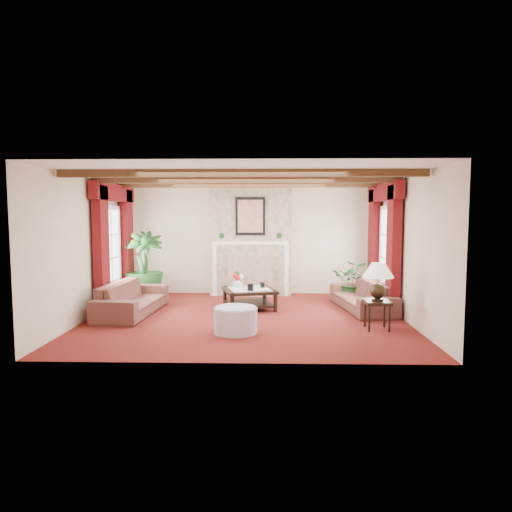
{
  "coord_description": "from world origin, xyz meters",
  "views": [
    {
      "loc": [
        0.42,
        -8.69,
        1.98
      ],
      "look_at": [
        0.19,
        0.4,
        1.16
      ],
      "focal_mm": 32.0,
      "sensor_mm": 36.0,
      "label": 1
    }
  ],
  "objects_px": {
    "coffee_table": "(249,299)",
    "side_table": "(377,315)",
    "sofa_left": "(132,293)",
    "sofa_right": "(362,291)",
    "potted_palm": "(144,281)",
    "ottoman": "(236,320)"
  },
  "relations": [
    {
      "from": "coffee_table",
      "to": "side_table",
      "type": "relative_size",
      "value": 2.04
    },
    {
      "from": "coffee_table",
      "to": "ottoman",
      "type": "height_order",
      "value": "ottoman"
    },
    {
      "from": "sofa_left",
      "to": "potted_palm",
      "type": "height_order",
      "value": "potted_palm"
    },
    {
      "from": "sofa_right",
      "to": "coffee_table",
      "type": "xyz_separation_m",
      "value": [
        -2.36,
        0.07,
        -0.19
      ]
    },
    {
      "from": "sofa_left",
      "to": "ottoman",
      "type": "height_order",
      "value": "sofa_left"
    },
    {
      "from": "potted_palm",
      "to": "side_table",
      "type": "relative_size",
      "value": 3.57
    },
    {
      "from": "sofa_right",
      "to": "side_table",
      "type": "xyz_separation_m",
      "value": [
        -0.07,
        -1.62,
        -0.15
      ]
    },
    {
      "from": "sofa_right",
      "to": "side_table",
      "type": "distance_m",
      "value": 1.63
    },
    {
      "from": "potted_palm",
      "to": "sofa_right",
      "type": "bearing_deg",
      "value": -11.72
    },
    {
      "from": "side_table",
      "to": "ottoman",
      "type": "relative_size",
      "value": 0.69
    },
    {
      "from": "sofa_right",
      "to": "side_table",
      "type": "bearing_deg",
      "value": -10.66
    },
    {
      "from": "coffee_table",
      "to": "side_table",
      "type": "height_order",
      "value": "side_table"
    },
    {
      "from": "sofa_right",
      "to": "sofa_left",
      "type": "bearing_deg",
      "value": -91.8
    },
    {
      "from": "sofa_left",
      "to": "side_table",
      "type": "relative_size",
      "value": 4.42
    },
    {
      "from": "sofa_left",
      "to": "sofa_right",
      "type": "relative_size",
      "value": 1.05
    },
    {
      "from": "potted_palm",
      "to": "side_table",
      "type": "xyz_separation_m",
      "value": [
        4.79,
        -2.63,
        -0.2
      ]
    },
    {
      "from": "ottoman",
      "to": "sofa_right",
      "type": "bearing_deg",
      "value": 37.46
    },
    {
      "from": "sofa_left",
      "to": "potted_palm",
      "type": "bearing_deg",
      "value": 10.44
    },
    {
      "from": "sofa_right",
      "to": "coffee_table",
      "type": "distance_m",
      "value": 2.37
    },
    {
      "from": "potted_palm",
      "to": "coffee_table",
      "type": "distance_m",
      "value": 2.68
    },
    {
      "from": "coffee_table",
      "to": "side_table",
      "type": "bearing_deg",
      "value": -51.24
    },
    {
      "from": "potted_palm",
      "to": "ottoman",
      "type": "relative_size",
      "value": 2.46
    }
  ]
}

